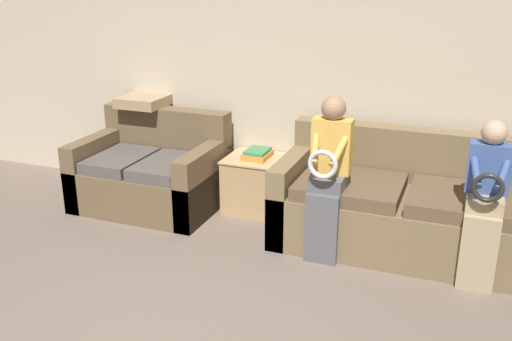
# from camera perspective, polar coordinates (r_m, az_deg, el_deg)

# --- Properties ---
(wall_back) EXTENTS (7.85, 0.06, 2.55)m
(wall_back) POSITION_cam_1_polar(r_m,az_deg,el_deg) (5.34, 3.99, 9.62)
(wall_back) COLOR beige
(wall_back) RESTS_ON ground_plane
(couch_main) EXTENTS (2.09, 0.96, 0.92)m
(couch_main) POSITION_cam_1_polar(r_m,az_deg,el_deg) (4.85, 14.78, -3.68)
(couch_main) COLOR brown
(couch_main) RESTS_ON ground_plane
(couch_side) EXTENTS (1.32, 0.94, 0.90)m
(couch_side) POSITION_cam_1_polar(r_m,az_deg,el_deg) (5.61, -10.32, -0.33)
(couch_side) COLOR brown
(couch_side) RESTS_ON ground_plane
(child_left_seated) EXTENTS (0.31, 0.38, 1.29)m
(child_left_seated) POSITION_cam_1_polar(r_m,az_deg,el_deg) (4.43, 7.24, -0.06)
(child_left_seated) COLOR #56565B
(child_left_seated) RESTS_ON ground_plane
(child_right_seated) EXTENTS (0.30, 0.38, 1.21)m
(child_right_seated) POSITION_cam_1_polar(r_m,az_deg,el_deg) (4.34, 21.97, -2.49)
(child_right_seated) COLOR tan
(child_right_seated) RESTS_ON ground_plane
(side_shelf) EXTENTS (0.55, 0.52, 0.52)m
(side_shelf) POSITION_cam_1_polar(r_m,az_deg,el_deg) (5.41, 0.01, -1.26)
(side_shelf) COLOR tan
(side_shelf) RESTS_ON ground_plane
(book_stack) EXTENTS (0.23, 0.30, 0.08)m
(book_stack) POSITION_cam_1_polar(r_m,az_deg,el_deg) (5.31, 0.14, 1.68)
(book_stack) COLOR orange
(book_stack) RESTS_ON side_shelf
(throw_pillow) EXTENTS (0.44, 0.44, 0.10)m
(throw_pillow) POSITION_cam_1_polar(r_m,az_deg,el_deg) (5.83, -11.17, 6.84)
(throw_pillow) COLOR #A38460
(throw_pillow) RESTS_ON couch_side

